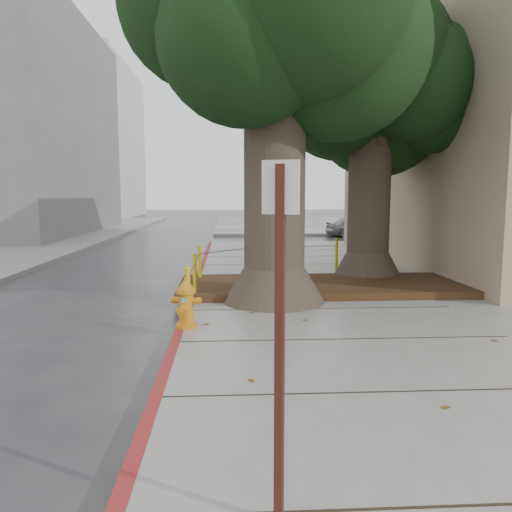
# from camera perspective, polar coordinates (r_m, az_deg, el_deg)

# --- Properties ---
(ground) EXTENTS (140.00, 140.00, 0.00)m
(ground) POSITION_cam_1_polar(r_m,az_deg,el_deg) (7.57, 6.31, -10.56)
(ground) COLOR #28282B
(ground) RESTS_ON ground
(sidewalk_far) EXTENTS (16.00, 20.00, 0.15)m
(sidewalk_far) POSITION_cam_1_polar(r_m,az_deg,el_deg) (37.87, 7.75, 3.63)
(sidewalk_far) COLOR slate
(sidewalk_far) RESTS_ON ground
(curb_red) EXTENTS (0.14, 26.00, 0.16)m
(curb_red) POSITION_cam_1_polar(r_m,az_deg,el_deg) (9.89, -7.72, -5.93)
(curb_red) COLOR maroon
(curb_red) RESTS_ON ground
(planter_bed) EXTENTS (6.40, 2.60, 0.16)m
(planter_bed) POSITION_cam_1_polar(r_m,az_deg,el_deg) (11.40, 7.54, -3.40)
(planter_bed) COLOR black
(planter_bed) RESTS_ON sidewalk_main
(building_far_white) EXTENTS (12.00, 18.00, 15.00)m
(building_far_white) POSITION_cam_1_polar(r_m,az_deg,el_deg) (54.69, -20.49, 12.07)
(building_far_white) COLOR silver
(building_far_white) RESTS_ON ground
(building_side_white) EXTENTS (10.00, 10.00, 9.00)m
(building_side_white) POSITION_cam_1_polar(r_m,az_deg,el_deg) (37.39, 24.55, 9.81)
(building_side_white) COLOR silver
(building_side_white) RESTS_ON ground
(tree_near) EXTENTS (4.50, 3.80, 7.68)m
(tree_near) POSITION_cam_1_polar(r_m,az_deg,el_deg) (10.48, 4.10, 24.25)
(tree_near) COLOR #4C3F33
(tree_near) RESTS_ON sidewalk_main
(tree_far) EXTENTS (4.50, 3.80, 7.17)m
(tree_far) POSITION_cam_1_polar(r_m,az_deg,el_deg) (13.30, 14.46, 18.69)
(tree_far) COLOR #4C3F33
(tree_far) RESTS_ON sidewalk_main
(bollard_ring) EXTENTS (3.79, 5.39, 0.95)m
(bollard_ring) POSITION_cam_1_polar(r_m,az_deg,el_deg) (11.60, -1.47, -0.99)
(bollard_ring) COLOR gold
(bollard_ring) RESTS_ON sidewalk_main
(fire_hydrant) EXTENTS (0.44, 0.42, 0.82)m
(fire_hydrant) POSITION_cam_1_polar(r_m,az_deg,el_deg) (8.12, -8.01, -5.36)
(fire_hydrant) COLOR orange
(fire_hydrant) RESTS_ON sidewalk_main
(signpost) EXTENTS (0.22, 0.10, 2.34)m
(signpost) POSITION_cam_1_polar(r_m,az_deg,el_deg) (3.13, 2.74, -7.97)
(signpost) COLOR #471911
(signpost) RESTS_ON sidewalk_main
(car_silver) EXTENTS (3.39, 1.69, 1.11)m
(car_silver) POSITION_cam_1_polar(r_m,az_deg,el_deg) (27.83, 11.39, 3.34)
(car_silver) COLOR #959599
(car_silver) RESTS_ON ground
(car_red) EXTENTS (3.51, 1.39, 1.14)m
(car_red) POSITION_cam_1_polar(r_m,az_deg,el_deg) (28.91, 20.03, 3.21)
(car_red) COLOR maroon
(car_red) RESTS_ON ground
(car_dark) EXTENTS (2.38, 4.85, 1.36)m
(car_dark) POSITION_cam_1_polar(r_m,az_deg,el_deg) (29.00, -24.71, 3.22)
(car_dark) COLOR black
(car_dark) RESTS_ON ground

